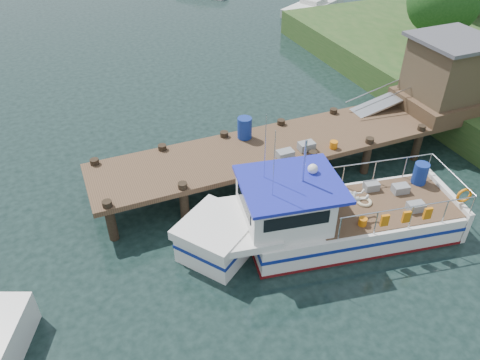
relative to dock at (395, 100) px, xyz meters
name	(u,v)px	position (x,y,z in m)	size (l,w,h in m)	color
ground_plane	(249,180)	(-6.51, -0.01, -2.24)	(160.00, 160.00, 0.00)	black
dock	(395,100)	(0.00, 0.00, 0.00)	(16.60, 3.00, 4.78)	#4C3624
lobster_boat	(318,219)	(-5.76, -3.90, -1.39)	(9.72, 4.15, 4.68)	silver
moored_c	(313,6)	(7.11, 18.60, -1.88)	(6.36, 4.83, 0.97)	silver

